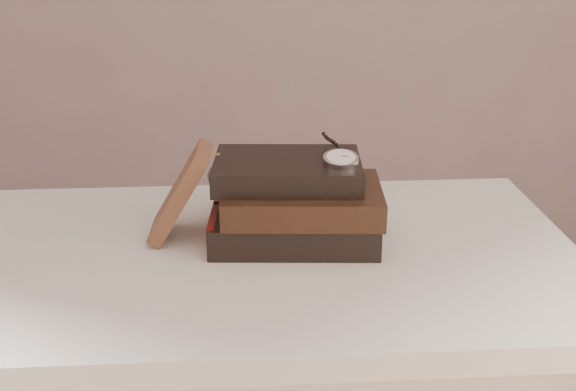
{
  "coord_description": "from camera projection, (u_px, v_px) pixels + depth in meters",
  "views": [
    {
      "loc": [
        -0.03,
        -0.7,
        1.25
      ],
      "look_at": [
        0.04,
        0.39,
        0.82
      ],
      "focal_mm": 46.11,
      "sensor_mm": 36.0,
      "label": 1
    }
  ],
  "objects": [
    {
      "name": "table",
      "position": [
        264.0,
        302.0,
        1.2
      ],
      "size": [
        1.0,
        0.6,
        0.75
      ],
      "color": "silver",
      "rests_on": "ground"
    },
    {
      "name": "journal",
      "position": [
        180.0,
        193.0,
        1.19
      ],
      "size": [
        0.11,
        0.11,
        0.15
      ],
      "primitive_type": "cube",
      "rotation": [
        0.0,
        0.53,
        -0.04
      ],
      "color": "#46291B",
      "rests_on": "table"
    },
    {
      "name": "pocket_watch",
      "position": [
        340.0,
        158.0,
        1.14
      ],
      "size": [
        0.06,
        0.16,
        0.02
      ],
      "color": "silver",
      "rests_on": "book_stack"
    },
    {
      "name": "book_stack",
      "position": [
        295.0,
        203.0,
        1.18
      ],
      "size": [
        0.28,
        0.2,
        0.13
      ],
      "color": "black",
      "rests_on": "table"
    },
    {
      "name": "eyeglasses",
      "position": [
        239.0,
        176.0,
        1.26
      ],
      "size": [
        0.12,
        0.14,
        0.05
      ],
      "color": "silver",
      "rests_on": "book_stack"
    }
  ]
}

